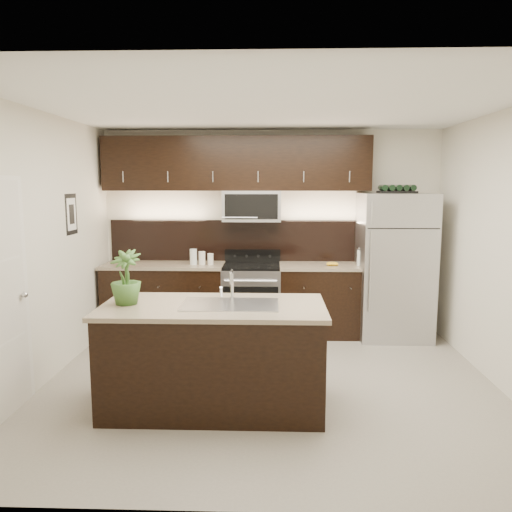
% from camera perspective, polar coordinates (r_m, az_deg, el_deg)
% --- Properties ---
extents(ground, '(4.50, 4.50, 0.00)m').
position_cam_1_polar(ground, '(5.18, 1.54, -14.32)').
color(ground, gray).
rests_on(ground, ground).
extents(room_walls, '(4.52, 4.02, 2.71)m').
position_cam_1_polar(room_walls, '(4.76, 0.27, 4.72)').
color(room_walls, beige).
rests_on(room_walls, ground).
extents(counter_run, '(3.51, 0.65, 0.94)m').
position_cam_1_polar(counter_run, '(6.67, -2.27, -4.92)').
color(counter_run, black).
rests_on(counter_run, ground).
extents(upper_fixtures, '(3.49, 0.40, 1.66)m').
position_cam_1_polar(upper_fixtures, '(6.64, -2.03, 9.54)').
color(upper_fixtures, black).
rests_on(upper_fixtures, counter_run).
extents(island, '(1.96, 0.96, 0.94)m').
position_cam_1_polar(island, '(4.54, -4.84, -11.31)').
color(island, black).
rests_on(island, ground).
extents(sink_faucet, '(0.84, 0.50, 0.28)m').
position_cam_1_polar(sink_faucet, '(4.39, -2.95, -5.36)').
color(sink_faucet, silver).
rests_on(sink_faucet, island).
extents(refrigerator, '(0.90, 0.81, 1.87)m').
position_cam_1_polar(refrigerator, '(6.69, 15.47, -1.12)').
color(refrigerator, '#B2B2B7').
rests_on(refrigerator, ground).
extents(wine_rack, '(0.46, 0.29, 0.11)m').
position_cam_1_polar(wine_rack, '(6.61, 15.80, 7.35)').
color(wine_rack, black).
rests_on(wine_rack, refrigerator).
extents(plant, '(0.30, 0.30, 0.48)m').
position_cam_1_polar(plant, '(4.51, -14.66, -2.37)').
color(plant, '#3B6629').
rests_on(plant, island).
extents(canisters, '(0.31, 0.09, 0.21)m').
position_cam_1_polar(canisters, '(6.57, -6.43, -0.18)').
color(canisters, silver).
rests_on(canisters, counter_run).
extents(french_press, '(0.11, 0.11, 0.31)m').
position_cam_1_polar(french_press, '(6.59, 11.90, -0.07)').
color(french_press, silver).
rests_on(french_press, counter_run).
extents(bananas, '(0.16, 0.13, 0.05)m').
position_cam_1_polar(bananas, '(6.52, 8.32, -0.88)').
color(bananas, gold).
rests_on(bananas, counter_run).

